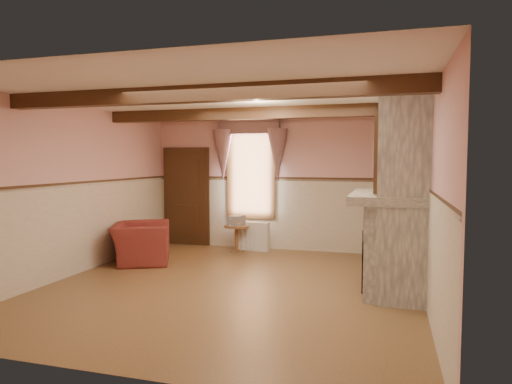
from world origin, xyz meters
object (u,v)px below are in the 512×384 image
(oil_lamp, at_px, (389,181))
(side_table, at_px, (237,238))
(radiator, at_px, (253,236))
(armchair, at_px, (141,243))
(bowl, at_px, (389,189))
(mantel_clock, at_px, (389,183))

(oil_lamp, bearing_deg, side_table, 157.63)
(radiator, relative_size, oil_lamp, 2.50)
(armchair, relative_size, side_table, 2.05)
(radiator, xyz_separation_m, oil_lamp, (2.72, -1.47, 1.26))
(bowl, height_order, oil_lamp, oil_lamp)
(armchair, distance_m, bowl, 4.53)
(side_table, xyz_separation_m, mantel_clock, (3.01, -1.10, 1.25))
(side_table, height_order, radiator, radiator)
(side_table, relative_size, mantel_clock, 2.29)
(radiator, distance_m, bowl, 3.57)
(armchair, relative_size, bowl, 2.99)
(bowl, bearing_deg, armchair, 175.88)
(radiator, height_order, bowl, bowl)
(oil_lamp, bearing_deg, mantel_clock, 90.00)
(radiator, height_order, oil_lamp, oil_lamp)
(bowl, distance_m, mantel_clock, 0.66)
(bowl, xyz_separation_m, oil_lamp, (0.00, 0.52, 0.09))
(side_table, xyz_separation_m, radiator, (0.28, 0.23, 0.02))
(armchair, xyz_separation_m, mantel_clock, (4.39, 0.34, 1.15))
(armchair, height_order, mantel_clock, mantel_clock)
(side_table, height_order, oil_lamp, oil_lamp)
(bowl, bearing_deg, radiator, 143.91)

